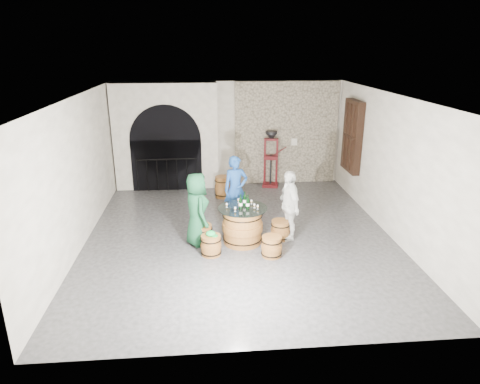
{
  "coord_description": "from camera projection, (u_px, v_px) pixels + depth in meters",
  "views": [
    {
      "loc": [
        -0.76,
        -9.11,
        4.25
      ],
      "look_at": [
        0.02,
        0.07,
        1.05
      ],
      "focal_mm": 32.0,
      "sensor_mm": 36.0,
      "label": 1
    }
  ],
  "objects": [
    {
      "name": "barrel_stool_left",
      "position": [
        203.0,
        234.0,
        9.55
      ],
      "size": [
        0.45,
        0.45,
        0.45
      ],
      "color": "brown",
      "rests_on": "ground"
    },
    {
      "name": "shuttered_window",
      "position": [
        352.0,
        136.0,
        11.97
      ],
      "size": [
        0.23,
        1.1,
        2.0
      ],
      "color": "black",
      "rests_on": "wall_right"
    },
    {
      "name": "wine_bottle_left",
      "position": [
        241.0,
        203.0,
        9.3
      ],
      "size": [
        0.08,
        0.08,
        0.32
      ],
      "color": "black",
      "rests_on": "barrel_table"
    },
    {
      "name": "barrel_stool_near_left",
      "position": [
        211.0,
        245.0,
        9.03
      ],
      "size": [
        0.45,
        0.45,
        0.45
      ],
      "color": "brown",
      "rests_on": "ground"
    },
    {
      "name": "arched_opening",
      "position": [
        166.0,
        137.0,
        12.87
      ],
      "size": [
        3.1,
        0.6,
        3.19
      ],
      "color": "silver",
      "rests_on": "ground"
    },
    {
      "name": "tasting_glass_c",
      "position": [
        238.0,
        201.0,
        9.67
      ],
      "size": [
        0.05,
        0.05,
        0.1
      ],
      "primitive_type": null,
      "color": "orange",
      "rests_on": "barrel_table"
    },
    {
      "name": "wall_front",
      "position": [
        264.0,
        252.0,
        5.74
      ],
      "size": [
        8.0,
        0.0,
        8.0
      ],
      "primitive_type": "plane",
      "rotation": [
        -1.57,
        0.0,
        0.0
      ],
      "color": "silver",
      "rests_on": "ground"
    },
    {
      "name": "wine_bottle_center",
      "position": [
        248.0,
        203.0,
        9.29
      ],
      "size": [
        0.08,
        0.08,
        0.32
      ],
      "color": "black",
      "rests_on": "barrel_table"
    },
    {
      "name": "wine_bottle_right",
      "position": [
        245.0,
        200.0,
        9.49
      ],
      "size": [
        0.08,
        0.08,
        0.32
      ],
      "color": "black",
      "rests_on": "barrel_table"
    },
    {
      "name": "wall_back",
      "position": [
        228.0,
        134.0,
        13.27
      ],
      "size": [
        8.0,
        0.0,
        8.0
      ],
      "primitive_type": "plane",
      "rotation": [
        1.57,
        0.0,
        0.0
      ],
      "color": "silver",
      "rests_on": "ground"
    },
    {
      "name": "green_cap",
      "position": [
        211.0,
        234.0,
        8.94
      ],
      "size": [
        0.25,
        0.2,
        0.11
      ],
      "color": "#0D9739",
      "rests_on": "barrel_stool_near_left"
    },
    {
      "name": "side_barrel",
      "position": [
        223.0,
        187.0,
        12.43
      ],
      "size": [
        0.47,
        0.47,
        0.63
      ],
      "rotation": [
        0.0,
        0.0,
        0.29
      ],
      "color": "brown",
      "rests_on": "ground"
    },
    {
      "name": "wall_right",
      "position": [
        391.0,
        166.0,
        9.79
      ],
      "size": [
        0.0,
        8.0,
        8.0
      ],
      "primitive_type": "plane",
      "rotation": [
        1.57,
        0.0,
        -1.57
      ],
      "color": "silver",
      "rests_on": "ground"
    },
    {
      "name": "tasting_glass_e",
      "position": [
        258.0,
        207.0,
        9.3
      ],
      "size": [
        0.05,
        0.05,
        0.1
      ],
      "primitive_type": null,
      "color": "orange",
      "rests_on": "barrel_table"
    },
    {
      "name": "tasting_glass_f",
      "position": [
        227.0,
        205.0,
        9.4
      ],
      "size": [
        0.05,
        0.05,
        0.1
      ],
      "primitive_type": null,
      "color": "orange",
      "rests_on": "barrel_table"
    },
    {
      "name": "person_blue",
      "position": [
        236.0,
        189.0,
        10.6
      ],
      "size": [
        0.68,
        0.52,
        1.67
      ],
      "primitive_type": "imported",
      "rotation": [
        0.0,
        0.0,
        0.21
      ],
      "color": "#1A4692",
      "rests_on": "ground"
    },
    {
      "name": "tasting_glass_b",
      "position": [
        254.0,
        206.0,
        9.37
      ],
      "size": [
        0.05,
        0.05,
        0.1
      ],
      "primitive_type": null,
      "color": "orange",
      "rests_on": "barrel_table"
    },
    {
      "name": "ceiling",
      "position": [
        239.0,
        97.0,
        8.98
      ],
      "size": [
        8.0,
        8.0,
        0.0
      ],
      "primitive_type": "plane",
      "rotation": [
        3.14,
        0.0,
        0.0
      ],
      "color": "beige",
      "rests_on": "wall_back"
    },
    {
      "name": "corking_press",
      "position": [
        271.0,
        155.0,
        13.14
      ],
      "size": [
        0.73,
        0.47,
        1.75
      ],
      "rotation": [
        0.0,
        0.0,
        -0.19
      ],
      "color": "#4C0C10",
      "rests_on": "ground"
    },
    {
      "name": "control_box",
      "position": [
        294.0,
        142.0,
        13.38
      ],
      "size": [
        0.18,
        0.1,
        0.22
      ],
      "primitive_type": "cube",
      "color": "silver",
      "rests_on": "wall_back"
    },
    {
      "name": "tasting_glass_d",
      "position": [
        251.0,
        202.0,
        9.6
      ],
      "size": [
        0.05,
        0.05,
        0.1
      ],
      "primitive_type": null,
      "color": "orange",
      "rests_on": "barrel_table"
    },
    {
      "name": "wall_left",
      "position": [
        78.0,
        174.0,
        9.22
      ],
      "size": [
        0.0,
        8.0,
        8.0
      ],
      "primitive_type": "plane",
      "rotation": [
        1.57,
        0.0,
        1.57
      ],
      "color": "silver",
      "rests_on": "ground"
    },
    {
      "name": "barrel_table",
      "position": [
        242.0,
        225.0,
        9.53
      ],
      "size": [
        1.1,
        1.1,
        0.84
      ],
      "color": "brown",
      "rests_on": "ground"
    },
    {
      "name": "person_green",
      "position": [
        197.0,
        209.0,
        9.35
      ],
      "size": [
        0.75,
        0.93,
        1.64
      ],
      "primitive_type": "imported",
      "rotation": [
        0.0,
        0.0,
        1.89
      ],
      "color": "#124327",
      "rests_on": "ground"
    },
    {
      "name": "ground",
      "position": [
        239.0,
        235.0,
        10.03
      ],
      "size": [
        8.0,
        8.0,
        0.0
      ],
      "primitive_type": "plane",
      "color": "#2A2A2C",
      "rests_on": "ground"
    },
    {
      "name": "person_white",
      "position": [
        289.0,
        205.0,
        9.62
      ],
      "size": [
        0.56,
        1.0,
        1.62
      ],
      "primitive_type": "imported",
      "rotation": [
        0.0,
        0.0,
        -1.39
      ],
      "color": "silver",
      "rests_on": "ground"
    },
    {
      "name": "stone_facing_panel",
      "position": [
        286.0,
        133.0,
        13.36
      ],
      "size": [
        3.2,
        0.12,
        3.18
      ],
      "primitive_type": "cube",
      "color": "#AC9F89",
      "rests_on": "ground"
    },
    {
      "name": "tasting_glass_a",
      "position": [
        235.0,
        209.0,
        9.17
      ],
      "size": [
        0.05,
        0.05,
        0.1
      ],
      "primitive_type": null,
      "color": "orange",
      "rests_on": "barrel_table"
    },
    {
      "name": "barrel_stool_near_right",
      "position": [
        272.0,
        246.0,
        8.98
      ],
      "size": [
        0.45,
        0.45,
        0.45
      ],
      "color": "brown",
      "rests_on": "ground"
    },
    {
      "name": "barrel_stool_far",
      "position": [
        238.0,
        218.0,
        10.43
      ],
      "size": [
        0.45,
        0.45,
        0.45
      ],
      "color": "brown",
      "rests_on": "ground"
    },
    {
      "name": "barrel_stool_right",
      "position": [
        280.0,
        230.0,
        9.78
      ],
      "size": [
        0.45,
        0.45,
        0.45
      ],
      "color": "brown",
      "rests_on": "ground"
    }
  ]
}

